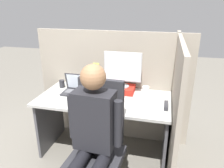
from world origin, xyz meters
name	(u,v)px	position (x,y,z in m)	size (l,w,h in m)	color
cubicle_panel_back	(112,87)	(0.00, 0.78, 0.73)	(2.02, 0.05, 1.46)	gray
cubicle_panel_right	(174,109)	(0.78, 0.30, 0.73)	(0.04, 1.41, 1.46)	gray
desk	(104,111)	(0.00, 0.38, 0.57)	(1.52, 0.76, 0.75)	#B7B7B2
paper_box	(122,89)	(0.17, 0.60, 0.78)	(0.30, 0.25, 0.07)	red
monitor	(123,68)	(0.17, 0.61, 1.04)	(0.45, 0.16, 0.42)	#B2B2B7
laptop	(78,90)	(-0.34, 0.43, 0.79)	(0.37, 0.22, 0.23)	#2D2D33
mouse	(93,97)	(-0.11, 0.32, 0.76)	(0.07, 0.05, 0.03)	black
stapler	(166,106)	(0.70, 0.29, 0.77)	(0.04, 0.17, 0.04)	#2D2D33
carrot_toy	(108,104)	(0.10, 0.18, 0.77)	(0.05, 0.14, 0.05)	orange
office_chair	(98,140)	(0.11, -0.20, 0.57)	(0.53, 0.57, 1.13)	#2D2D33
person	(93,132)	(0.12, -0.38, 0.78)	(0.48, 0.48, 1.34)	black
coffee_mug	(146,90)	(0.45, 0.60, 0.79)	(0.08, 0.08, 0.09)	white
pen_cup	(62,84)	(-0.61, 0.56, 0.80)	(0.07, 0.07, 0.10)	#28282D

